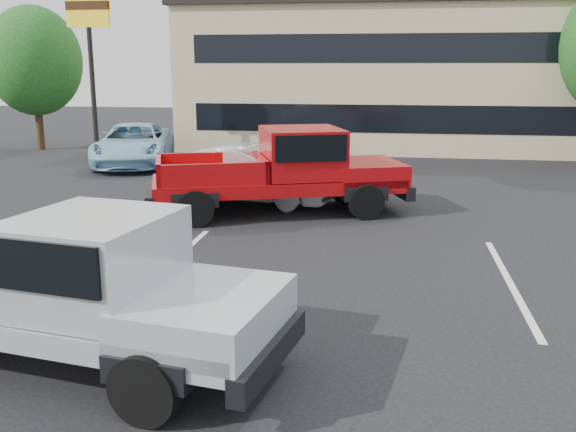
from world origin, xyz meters
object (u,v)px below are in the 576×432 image
Objects in this scene: tree_left at (34,61)px; silver_sedan at (250,175)px; red_pickup at (294,167)px; tree_back at (501,47)px; blue_suv at (134,145)px; motel_sign at (89,34)px; silver_pickup at (77,282)px.

tree_left is 1.33× the size of silver_sedan.
tree_left is at bearing 120.90° from red_pickup.
red_pickup is (-7.37, -17.35, -3.28)m from tree_back.
tree_left is 14.99m from silver_sedan.
red_pickup is at bearing -115.39° from silver_sedan.
blue_suv is at bearing -32.23° from tree_left.
motel_sign is 0.90× the size of red_pickup.
red_pickup is at bearing -39.32° from tree_left.
red_pickup is 1.47× the size of silver_sedan.
silver_sedan is (11.32, -9.37, -2.98)m from tree_left.
blue_suv is at bearing 119.51° from silver_pickup.
motel_sign is 5.08m from tree_left.
motel_sign is 18.87m from tree_back.
silver_sedan is 0.84× the size of blue_suv.
silver_pickup is 1.31× the size of silver_sedan.
red_pickup is (1.33, 8.61, 0.09)m from silver_pickup.
motel_sign is at bearing -36.87° from tree_left.
tree_left is 1.01× the size of silver_pickup.
red_pickup is at bearing 90.78° from silver_pickup.
tree_back is at bearing 22.42° from blue_suv.
tree_back reaches higher than silver_sedan.
silver_pickup is at bearing -59.20° from tree_left.
motel_sign reaches higher than blue_suv.
motel_sign is 11.87m from red_pickup.
silver_pickup is at bearing -108.52° from tree_back.
silver_pickup reaches higher than silver_sedan.
silver_sedan is (-1.31, 0.98, -0.39)m from red_pickup.
tree_back is 18.16m from blue_suv.
tree_back reaches higher than tree_left.
tree_back is at bearing 32.01° from motel_sign.
motel_sign is 1.32× the size of silver_sedan.
red_pickup reaches higher than silver_pickup.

